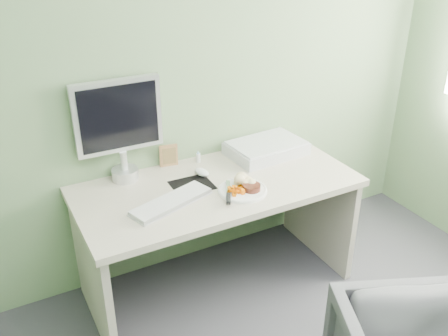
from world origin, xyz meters
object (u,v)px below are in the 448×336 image
scanner (266,149)px  monitor (119,125)px  desk (217,211)px  plate (243,190)px

scanner → monitor: monitor is taller
desk → plate: plate is taller
desk → monitor: (-0.44, 0.32, 0.51)m
desk → plate: (0.08, -0.15, 0.19)m
monitor → desk: bearing=-34.9°
desk → scanner: scanner is taller
desk → scanner: bearing=23.7°
plate → monitor: 0.77m
plate → scanner: (0.37, 0.35, 0.03)m
plate → desk: bearing=119.3°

